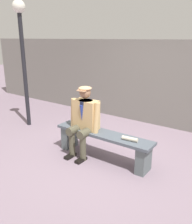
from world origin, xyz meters
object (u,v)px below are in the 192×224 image
at_px(bench, 103,141).
at_px(rolled_magazine, 130,139).
at_px(lamp_post, 22,41).
at_px(seated_man, 84,118).

relative_size(bench, rolled_magazine, 7.00).
bearing_deg(lamp_post, seated_man, 168.61).
height_order(seated_man, lamp_post, lamp_post).
xyz_separation_m(bench, rolled_magazine, (-0.53, 0.02, 0.19)).
height_order(rolled_magazine, lamp_post, lamp_post).
distance_m(rolled_magazine, lamp_post, 3.34).
bearing_deg(rolled_magazine, bench, -2.40).
bearing_deg(rolled_magazine, seated_man, 2.46).
bearing_deg(bench, lamp_post, -8.33).
bearing_deg(seated_man, rolled_magazine, -177.54).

